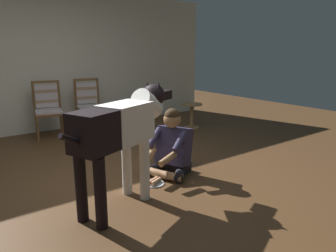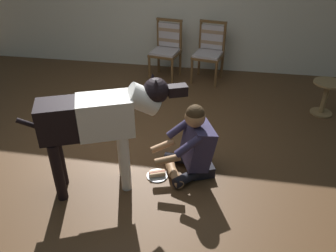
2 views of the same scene
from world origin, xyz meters
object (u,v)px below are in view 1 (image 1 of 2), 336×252
Objects in this scene: person_sitting_on_floor at (172,147)px; large_dog at (122,128)px; round_side_table at (192,114)px; dining_chair_left_of_pair at (48,107)px; hot_dog_on_plate at (154,182)px; dining_chair_right_of_pair at (88,103)px.

person_sitting_on_floor is 0.56× the size of large_dog.
person_sitting_on_floor is at bearing -136.06° from round_side_table.
hot_dog_on_plate is (0.39, -2.76, -0.52)m from dining_chair_left_of_pair.
large_dog is at bearing -105.74° from dining_chair_right_of_pair.
person_sitting_on_floor is 2.35m from round_side_table.
hot_dog_on_plate is at bearing -97.18° from dining_chair_right_of_pair.
hot_dog_on_plate is at bearing -82.03° from dining_chair_left_of_pair.
round_side_table is (1.70, -0.98, -0.25)m from dining_chair_right_of_pair.
dining_chair_right_of_pair is at bearing 74.26° from large_dog.
large_dog is at bearing -157.09° from hot_dog_on_plate.
dining_chair_right_of_pair reaches higher than hot_dog_on_plate.
large_dog reaches higher than round_side_table.
dining_chair_right_of_pair is 4.29× the size of hot_dog_on_plate.
dining_chair_left_of_pair is 2.98m from large_dog.
dining_chair_left_of_pair is at bearing 88.03° from large_dog.
hot_dog_on_plate is 2.73m from round_side_table.
large_dog is at bearing -141.92° from round_side_table.
dining_chair_left_of_pair is 0.73m from dining_chair_right_of_pair.
dining_chair_left_of_pair is 1.00× the size of dining_chair_right_of_pair.
person_sitting_on_floor is at bearing 22.91° from hot_dog_on_plate.
dining_chair_left_of_pair is 4.29× the size of hot_dog_on_plate.
dining_chair_right_of_pair is 1.20× the size of person_sitting_on_floor.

